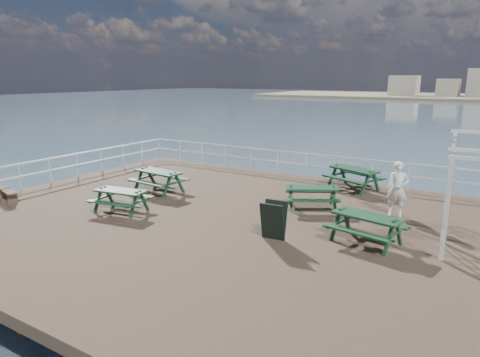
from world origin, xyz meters
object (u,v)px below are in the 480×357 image
picnic_table_b (354,174)px  picnic_table_e (367,223)px  flat_bench_near (8,192)px  person (398,189)px  picnic_table_a (158,177)px  picnic_table_d (121,196)px  picnic_table_c (312,193)px

picnic_table_b → picnic_table_e: 5.90m
flat_bench_near → person: 13.79m
picnic_table_b → picnic_table_e: bearing=-47.6°
picnic_table_a → picnic_table_d: size_ratio=1.09×
picnic_table_a → picnic_table_c: picnic_table_a is taller
picnic_table_a → flat_bench_near: (-3.86, -3.88, -0.30)m
flat_bench_near → person: size_ratio=0.83×
picnic_table_b → person: 3.47m
picnic_table_b → person: size_ratio=1.35×
flat_bench_near → picnic_table_e: bearing=29.7°
picnic_table_b → flat_bench_near: bearing=-119.1°
picnic_table_a → flat_bench_near: bearing=-129.4°
person → flat_bench_near: bearing=-167.5°
picnic_table_d → person: (8.02, 4.42, 0.36)m
picnic_table_d → picnic_table_e: 7.99m
picnic_table_a → picnic_table_d: bearing=-70.3°
picnic_table_d → picnic_table_e: (7.85, 1.53, 0.03)m
picnic_table_e → picnic_table_a: bearing=-176.2°
picnic_table_b → picnic_table_d: (-5.79, -7.06, -0.08)m
picnic_table_e → person: (0.17, 2.89, 0.33)m
picnic_table_a → picnic_table_c: bearing=16.4°
picnic_table_a → picnic_table_b: bearing=40.2°
picnic_table_c → picnic_table_d: (-5.34, -3.75, -0.00)m
picnic_table_a → flat_bench_near: size_ratio=1.40×
picnic_table_c → person: person is taller
picnic_table_b → picnic_table_c: 3.34m
picnic_table_b → flat_bench_near: size_ratio=1.63×
flat_bench_near → person: bearing=41.3°
picnic_table_a → picnic_table_b: size_ratio=0.86×
picnic_table_e → person: person is taller
picnic_table_a → picnic_table_b: 7.84m
picnic_table_d → picnic_table_e: size_ratio=0.92×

